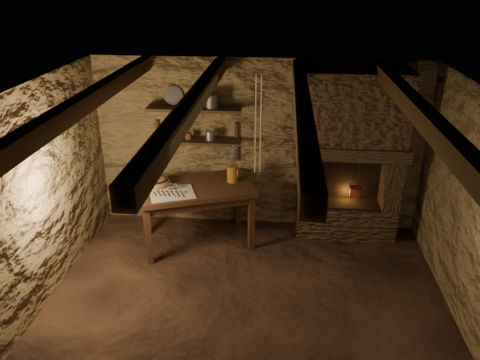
# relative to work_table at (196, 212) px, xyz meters

# --- Properties ---
(floor) EXTENTS (4.50, 4.50, 0.00)m
(floor) POSITION_rel_work_table_xyz_m (0.78, -1.35, -0.46)
(floor) COLOR black
(floor) RESTS_ON ground
(back_wall) EXTENTS (4.50, 0.04, 2.40)m
(back_wall) POSITION_rel_work_table_xyz_m (0.78, 0.65, 0.74)
(back_wall) COLOR brown
(back_wall) RESTS_ON floor
(left_wall) EXTENTS (0.04, 4.00, 2.40)m
(left_wall) POSITION_rel_work_table_xyz_m (-1.47, -1.35, 0.74)
(left_wall) COLOR brown
(left_wall) RESTS_ON floor
(right_wall) EXTENTS (0.04, 4.00, 2.40)m
(right_wall) POSITION_rel_work_table_xyz_m (3.03, -1.35, 0.74)
(right_wall) COLOR brown
(right_wall) RESTS_ON floor
(ceiling) EXTENTS (4.50, 4.00, 0.04)m
(ceiling) POSITION_rel_work_table_xyz_m (0.78, -1.35, 1.94)
(ceiling) COLOR black
(ceiling) RESTS_ON back_wall
(beam_far_left) EXTENTS (0.14, 3.95, 0.16)m
(beam_far_left) POSITION_rel_work_table_xyz_m (-0.72, -1.35, 1.85)
(beam_far_left) COLOR black
(beam_far_left) RESTS_ON ceiling
(beam_mid_left) EXTENTS (0.14, 3.95, 0.16)m
(beam_mid_left) POSITION_rel_work_table_xyz_m (0.28, -1.35, 1.85)
(beam_mid_left) COLOR black
(beam_mid_left) RESTS_ON ceiling
(beam_mid_right) EXTENTS (0.14, 3.95, 0.16)m
(beam_mid_right) POSITION_rel_work_table_xyz_m (1.28, -1.35, 1.85)
(beam_mid_right) COLOR black
(beam_mid_right) RESTS_ON ceiling
(beam_far_right) EXTENTS (0.14, 3.95, 0.16)m
(beam_far_right) POSITION_rel_work_table_xyz_m (2.28, -1.35, 1.85)
(beam_far_right) COLOR black
(beam_far_right) RESTS_ON ceiling
(shelf_lower) EXTENTS (1.25, 0.30, 0.04)m
(shelf_lower) POSITION_rel_work_table_xyz_m (-0.07, 0.49, 0.84)
(shelf_lower) COLOR black
(shelf_lower) RESTS_ON back_wall
(shelf_upper) EXTENTS (1.25, 0.30, 0.04)m
(shelf_upper) POSITION_rel_work_table_xyz_m (-0.07, 0.49, 1.29)
(shelf_upper) COLOR black
(shelf_upper) RESTS_ON back_wall
(hearth) EXTENTS (1.43, 0.51, 2.30)m
(hearth) POSITION_rel_work_table_xyz_m (2.03, 0.42, 0.77)
(hearth) COLOR #322419
(hearth) RESTS_ON floor
(work_table) EXTENTS (1.69, 1.31, 0.85)m
(work_table) POSITION_rel_work_table_xyz_m (0.00, 0.00, 0.00)
(work_table) COLOR #351F12
(work_table) RESTS_ON floor
(linen_cloth) EXTENTS (0.66, 0.60, 0.01)m
(linen_cloth) POSITION_rel_work_table_xyz_m (-0.25, -0.26, 0.40)
(linen_cloth) COLOR silver
(linen_cloth) RESTS_ON work_table
(pewter_cutlery_row) EXTENTS (0.49, 0.32, 0.01)m
(pewter_cutlery_row) POSITION_rel_work_table_xyz_m (-0.25, -0.27, 0.41)
(pewter_cutlery_row) COLOR gray
(pewter_cutlery_row) RESTS_ON linen_cloth
(drinking_glasses) EXTENTS (0.18, 0.05, 0.07)m
(drinking_glasses) POSITION_rel_work_table_xyz_m (-0.23, -0.15, 0.43)
(drinking_glasses) COLOR silver
(drinking_glasses) RESTS_ON linen_cloth
(stoneware_jug) EXTENTS (0.16, 0.15, 0.51)m
(stoneware_jug) POSITION_rel_work_table_xyz_m (0.47, 0.19, 0.61)
(stoneware_jug) COLOR #99621D
(stoneware_jug) RESTS_ON work_table
(wooden_bowl) EXTENTS (0.46, 0.46, 0.13)m
(wooden_bowl) POSITION_rel_work_table_xyz_m (-0.52, -0.03, 0.44)
(wooden_bowl) COLOR olive
(wooden_bowl) RESTS_ON work_table
(iron_stockpot) EXTENTS (0.23, 0.23, 0.16)m
(iron_stockpot) POSITION_rel_work_table_xyz_m (0.18, 0.49, 1.40)
(iron_stockpot) COLOR #2A2725
(iron_stockpot) RESTS_ON shelf_upper
(tin_pan) EXTENTS (0.27, 0.17, 0.25)m
(tin_pan) POSITION_rel_work_table_xyz_m (-0.37, 0.59, 1.44)
(tin_pan) COLOR gray
(tin_pan) RESTS_ON shelf_upper
(small_kettle) EXTENTS (0.19, 0.15, 0.19)m
(small_kettle) POSITION_rel_work_table_xyz_m (0.14, 0.49, 0.92)
(small_kettle) COLOR gray
(small_kettle) RESTS_ON shelf_lower
(rusty_tin) EXTENTS (0.09, 0.09, 0.09)m
(rusty_tin) POSITION_rel_work_table_xyz_m (-0.16, 0.49, 0.91)
(rusty_tin) COLOR #502310
(rusty_tin) RESTS_ON shelf_lower
(red_pot) EXTENTS (0.24, 0.24, 0.54)m
(red_pot) POSITION_rel_work_table_xyz_m (2.14, 0.37, 0.24)
(red_pot) COLOR maroon
(red_pot) RESTS_ON hearth
(hanging_ropes) EXTENTS (0.08, 0.08, 1.20)m
(hanging_ropes) POSITION_rel_work_table_xyz_m (0.83, -0.30, 1.34)
(hanging_ropes) COLOR tan
(hanging_ropes) RESTS_ON ceiling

